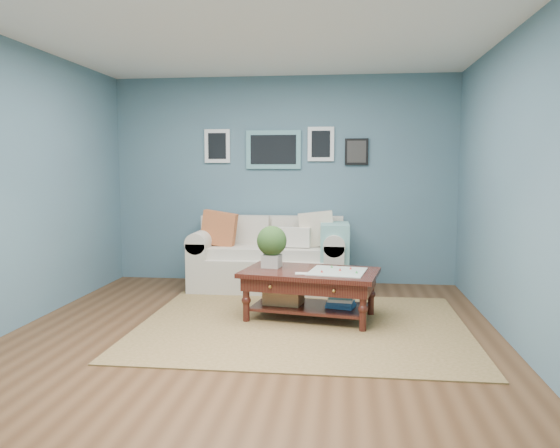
# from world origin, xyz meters

# --- Properties ---
(room_shell) EXTENTS (5.00, 5.02, 2.70)m
(room_shell) POSITION_xyz_m (-0.00, 0.06, 1.36)
(room_shell) COLOR brown
(room_shell) RESTS_ON ground
(area_rug) EXTENTS (3.12, 2.49, 0.01)m
(area_rug) POSITION_xyz_m (0.42, 0.44, 0.01)
(area_rug) COLOR brown
(area_rug) RESTS_ON ground
(loveseat) EXTENTS (1.94, 0.88, 1.00)m
(loveseat) POSITION_xyz_m (-0.04, 2.03, 0.41)
(loveseat) COLOR beige
(loveseat) RESTS_ON ground
(coffee_table) EXTENTS (1.43, 0.98, 0.93)m
(coffee_table) POSITION_xyz_m (0.41, 0.72, 0.41)
(coffee_table) COLOR black
(coffee_table) RESTS_ON ground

